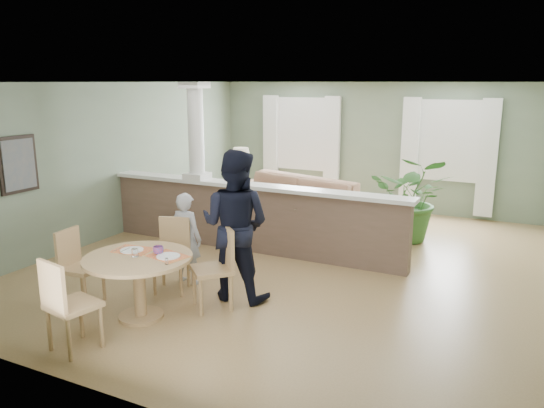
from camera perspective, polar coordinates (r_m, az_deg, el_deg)
The scene contains 12 objects.
ground at distance 8.23m, azimuth 2.48°, elevation -6.18°, with size 8.00×8.00×0.00m, color tan.
room_shell at distance 8.41m, azimuth 4.17°, elevation 6.89°, with size 7.02×8.02×2.71m.
pony_wall at distance 8.63m, azimuth -2.92°, elevation -0.39°, with size 5.32×0.38×2.70m.
sofa at distance 10.20m, azimuth 1.97°, elevation 0.26°, with size 3.10×1.21×0.91m, color #9C7455.
houseplant at distance 9.42m, azimuth 14.82°, elevation 0.59°, with size 1.35×1.17×1.49m, color #326327.
dining_table at distance 6.34m, azimuth -14.08°, elevation -6.80°, with size 1.25×1.25×0.85m.
chair_far_boy at distance 7.14m, azimuth -10.64°, elevation -4.96°, with size 0.55×0.55×0.96m.
chair_far_man at distance 6.49m, azimuth -5.81°, elevation -6.40°, with size 0.65×0.65×1.01m.
chair_near at distance 5.80m, azimuth -21.32°, elevation -9.76°, with size 0.53×0.53×1.00m.
chair_side at distance 7.04m, azimuth -20.28°, elevation -5.95°, with size 0.46×0.46×0.94m.
child_person at distance 7.29m, azimuth -9.19°, elevation -3.68°, with size 0.46×0.30×1.27m, color #9F9FA4.
man_person at distance 6.65m, azimuth -3.99°, elevation -2.30°, with size 0.93×0.72×1.91m, color black.
Camera 1 is at (3.13, -7.11, 2.71)m, focal length 35.00 mm.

